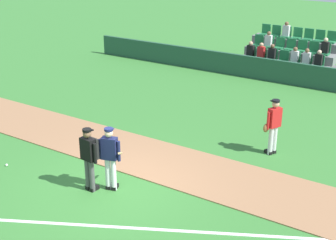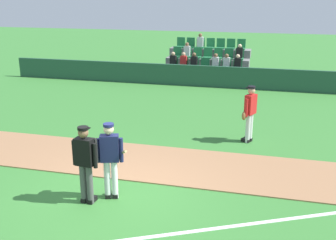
{
  "view_description": "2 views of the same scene",
  "coord_description": "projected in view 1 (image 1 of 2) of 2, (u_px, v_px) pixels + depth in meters",
  "views": [
    {
      "loc": [
        7.25,
        -8.54,
        6.36
      ],
      "look_at": [
        0.27,
        2.21,
        1.27
      ],
      "focal_mm": 50.59,
      "sensor_mm": 36.0,
      "label": 1
    },
    {
      "loc": [
        3.23,
        -7.69,
        4.43
      ],
      "look_at": [
        0.75,
        2.03,
        1.24
      ],
      "focal_mm": 43.2,
      "sensor_mm": 36.0,
      "label": 2
    }
  ],
  "objects": [
    {
      "name": "dugout_fence",
      "position": [
        275.0,
        71.0,
        21.46
      ],
      "size": [
        20.0,
        0.16,
        1.03
      ],
      "primitive_type": "cube",
      "color": "#234C38",
      "rests_on": "ground"
    },
    {
      "name": "infield_dirt_path",
      "position": [
        156.0,
        159.0,
        14.2
      ],
      "size": [
        28.0,
        2.41,
        0.03
      ],
      "primitive_type": "cube",
      "color": "#9E704C",
      "rests_on": "ground"
    },
    {
      "name": "runner_red_jersey",
      "position": [
        273.0,
        125.0,
        14.26
      ],
      "size": [
        0.44,
        0.61,
        1.76
      ],
      "color": "silver",
      "rests_on": "ground"
    },
    {
      "name": "umpire_home_plate",
      "position": [
        89.0,
        156.0,
        12.19
      ],
      "size": [
        0.59,
        0.33,
        1.76
      ],
      "color": "#4C4C4C",
      "rests_on": "ground"
    },
    {
      "name": "baseball",
      "position": [
        7.0,
        165.0,
        13.82
      ],
      "size": [
        0.07,
        0.07,
        0.07
      ],
      "primitive_type": "sphere",
      "color": "white",
      "rests_on": "ground"
    },
    {
      "name": "foul_line_chalk",
      "position": [
        204.0,
        232.0,
        10.76
      ],
      "size": [
        10.73,
        5.56,
        0.01
      ],
      "primitive_type": "cube",
      "rotation": [
        0.0,
        0.0,
        0.47
      ],
      "color": "white",
      "rests_on": "ground"
    },
    {
      "name": "stadium_bleachers",
      "position": [
        289.0,
        60.0,
        22.86
      ],
      "size": [
        4.45,
        2.95,
        2.3
      ],
      "color": "slate",
      "rests_on": "ground"
    },
    {
      "name": "ground_plane",
      "position": [
        115.0,
        187.0,
        12.67
      ],
      "size": [
        80.0,
        80.0,
        0.0
      ],
      "primitive_type": "plane",
      "color": "#387A33"
    },
    {
      "name": "batter_navy_jersey",
      "position": [
        110.0,
        156.0,
        12.23
      ],
      "size": [
        0.74,
        0.69,
        1.76
      ],
      "color": "white",
      "rests_on": "ground"
    }
  ]
}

